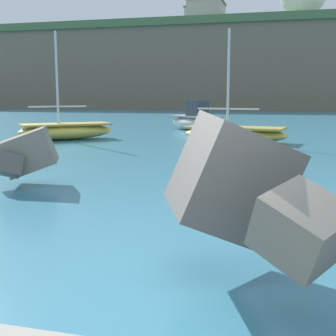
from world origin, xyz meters
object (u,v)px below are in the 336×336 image
object	(u,v)px
station_building_west	(204,23)
boat_near_right	(66,130)
boat_mid_left	(195,120)
station_building_central	(206,14)
boat_near_centre	(235,133)
mooring_buoy_inner	(182,119)

from	to	relation	value
station_building_west	boat_near_right	bearing A→B (deg)	-85.14
boat_near_right	boat_mid_left	xyz separation A→B (m)	(5.29, 8.26, 0.18)
boat_mid_left	station_building_central	bearing A→B (deg)	99.42
boat_near_centre	mooring_buoy_inner	xyz separation A→B (m)	(-6.79, 17.33, -0.22)
station_building_central	mooring_buoy_inner	bearing A→B (deg)	-82.72
boat_near_centre	mooring_buoy_inner	bearing A→B (deg)	111.38
boat_near_right	station_building_central	bearing A→B (deg)	93.11
boat_mid_left	station_building_central	distance (m)	54.44
boat_near_centre	station_building_west	size ratio (longest dim) A/B	0.71
boat_near_centre	boat_near_right	xyz separation A→B (m)	(-8.84, -0.92, 0.05)
boat_mid_left	mooring_buoy_inner	size ratio (longest dim) A/B	9.97
boat_mid_left	mooring_buoy_inner	xyz separation A→B (m)	(-3.24, 9.99, -0.45)
boat_near_centre	boat_near_right	distance (m)	8.88
boat_mid_left	station_building_west	size ratio (longest dim) A/B	0.56
boat_mid_left	boat_near_right	bearing A→B (deg)	-122.66
boat_near_right	station_building_west	size ratio (longest dim) A/B	0.71
station_building_west	station_building_central	xyz separation A→B (m)	(3.13, -15.31, -0.91)
boat_near_right	boat_mid_left	size ratio (longest dim) A/B	1.27
mooring_buoy_inner	boat_near_centre	bearing A→B (deg)	-68.62
boat_near_right	boat_mid_left	world-z (taller)	boat_near_right
boat_near_right	station_building_central	world-z (taller)	station_building_central
boat_near_centre	mooring_buoy_inner	size ratio (longest dim) A/B	12.63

